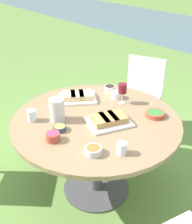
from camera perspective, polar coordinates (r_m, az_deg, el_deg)
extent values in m
plane|color=#668E42|center=(2.72, 0.00, -15.16)|extent=(40.00, 40.00, 0.00)
cylinder|color=#4C4C51|center=(2.71, 0.00, -15.03)|extent=(0.60, 0.60, 0.02)
cylinder|color=#4C4C51|center=(2.47, 0.00, -9.05)|extent=(0.11, 0.11, 0.70)
cylinder|color=#8C7251|center=(2.26, 0.00, -1.71)|extent=(1.36, 1.36, 0.03)
cube|color=silver|center=(3.28, 8.69, 2.69)|extent=(0.57, 0.56, 0.04)
cube|color=silver|center=(3.36, 10.10, 7.48)|extent=(0.42, 0.19, 0.42)
cylinder|color=silver|center=(3.30, 4.13, -1.51)|extent=(0.03, 0.03, 0.43)
cylinder|color=silver|center=(3.20, 10.55, -3.13)|extent=(0.03, 0.03, 0.43)
cylinder|color=silver|center=(3.60, 6.49, 1.19)|extent=(0.03, 0.03, 0.43)
cylinder|color=silver|center=(3.51, 12.41, -0.21)|extent=(0.03, 0.03, 0.43)
cylinder|color=silver|center=(2.21, -7.91, 0.42)|extent=(0.12, 0.12, 0.18)
cone|color=silver|center=(2.13, -7.26, 1.71)|extent=(0.03, 0.03, 0.02)
cylinder|color=silver|center=(2.50, 5.26, 1.89)|extent=(0.06, 0.06, 0.01)
cylinder|color=silver|center=(2.48, 5.31, 2.93)|extent=(0.01, 0.01, 0.09)
cylinder|color=maroon|center=(2.44, 5.41, 4.80)|extent=(0.07, 0.07, 0.08)
cube|color=white|center=(2.19, 2.58, -2.06)|extent=(0.35, 0.40, 0.02)
cube|color=#B2844C|center=(2.20, 4.37, -0.96)|extent=(0.20, 0.16, 0.05)
cube|color=#B2844C|center=(2.17, 2.60, -1.33)|extent=(0.20, 0.16, 0.05)
cube|color=#B2844C|center=(2.15, 0.79, -1.71)|extent=(0.20, 0.16, 0.05)
cube|color=white|center=(2.55, -3.79, 2.73)|extent=(0.39, 0.41, 0.02)
cube|color=#E0C184|center=(2.53, -5.51, 3.29)|extent=(0.20, 0.19, 0.05)
cube|color=#E0C184|center=(2.54, -3.82, 3.39)|extent=(0.20, 0.19, 0.05)
cube|color=#E0C184|center=(2.54, -2.13, 3.49)|extent=(0.20, 0.19, 0.05)
cylinder|color=#334256|center=(2.12, -7.39, -3.28)|extent=(0.10, 0.10, 0.04)
cylinder|color=#E0C147|center=(2.11, -7.41, -3.02)|extent=(0.08, 0.08, 0.02)
cylinder|color=#B74733|center=(2.33, 11.89, -0.41)|extent=(0.16, 0.16, 0.04)
cylinder|color=#387533|center=(2.32, 11.91, -0.18)|extent=(0.13, 0.13, 0.02)
cylinder|color=beige|center=(2.68, 2.80, 4.65)|extent=(0.11, 0.11, 0.06)
cylinder|color=#2D231E|center=(2.67, 2.81, 5.03)|extent=(0.09, 0.09, 0.03)
cylinder|color=#B74733|center=(2.01, -8.74, -5.01)|extent=(0.10, 0.10, 0.06)
cylinder|color=#D6385B|center=(2.00, -8.78, -4.58)|extent=(0.08, 0.08, 0.03)
cylinder|color=white|center=(2.57, 4.15, 3.50)|extent=(0.10, 0.10, 0.06)
cylinder|color=silver|center=(2.56, 4.17, 3.88)|extent=(0.08, 0.08, 0.03)
cylinder|color=silver|center=(1.86, -0.56, -7.85)|extent=(0.11, 0.11, 0.05)
cylinder|color=#CC662D|center=(1.85, -0.57, -7.50)|extent=(0.09, 0.09, 0.02)
cylinder|color=silver|center=(2.26, -12.91, -0.68)|extent=(0.07, 0.07, 0.09)
cylinder|color=silver|center=(1.86, 5.29, -7.35)|extent=(0.07, 0.07, 0.08)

